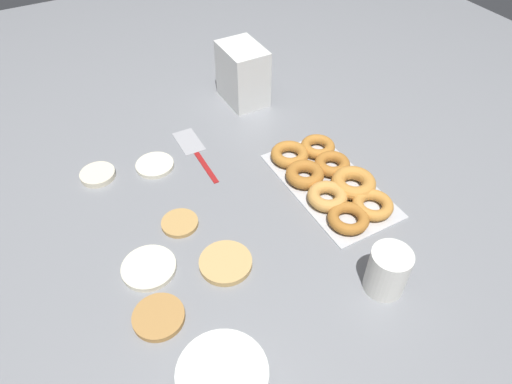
{
  "coord_description": "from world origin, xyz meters",
  "views": [
    {
      "loc": [
        -0.72,
        0.31,
        0.81
      ],
      "look_at": [
        -0.03,
        -0.07,
        0.04
      ],
      "focal_mm": 32.0,
      "sensor_mm": 36.0,
      "label": 1
    }
  ],
  "objects": [
    {
      "name": "ground_plane",
      "position": [
        0.0,
        0.0,
        0.0
      ],
      "size": [
        3.0,
        3.0,
        0.0
      ],
      "primitive_type": "plane",
      "color": "gray"
    },
    {
      "name": "pancake_0",
      "position": [
        -0.01,
        0.12,
        0.01
      ],
      "size": [
        0.09,
        0.09,
        0.01
      ],
      "primitive_type": "cylinder",
      "color": "tan",
      "rests_on": "ground_plane"
    },
    {
      "name": "pancake_1",
      "position": [
        -0.1,
        0.23,
        0.01
      ],
      "size": [
        0.12,
        0.12,
        0.01
      ],
      "primitive_type": "cylinder",
      "color": "silver",
      "rests_on": "ground_plane"
    },
    {
      "name": "pancake_2",
      "position": [
        0.22,
        0.1,
        0.01
      ],
      "size": [
        0.1,
        0.1,
        0.01
      ],
      "primitive_type": "cylinder",
      "color": "silver",
      "rests_on": "ground_plane"
    },
    {
      "name": "pancake_3",
      "position": [
        -0.16,
        0.07,
        0.01
      ],
      "size": [
        0.12,
        0.12,
        0.01
      ],
      "primitive_type": "cylinder",
      "color": "tan",
      "rests_on": "ground_plane"
    },
    {
      "name": "pancake_4",
      "position": [
        -0.22,
        0.25,
        0.01
      ],
      "size": [
        0.1,
        0.1,
        0.01
      ],
      "primitive_type": "cylinder",
      "color": "#B27F42",
      "rests_on": "ground_plane"
    },
    {
      "name": "pancake_5",
      "position": [
        0.25,
        0.24,
        0.01
      ],
      "size": [
        0.09,
        0.09,
        0.02
      ],
      "primitive_type": "cylinder",
      "color": "beige",
      "rests_on": "ground_plane"
    },
    {
      "name": "donut_tray",
      "position": [
        -0.07,
        -0.27,
        0.02
      ],
      "size": [
        0.37,
        0.2,
        0.04
      ],
      "color": "silver",
      "rests_on": "ground_plane"
    },
    {
      "name": "batter_bowl",
      "position": [
        -0.4,
        0.19,
        0.02
      ],
      "size": [
        0.16,
        0.16,
        0.05
      ],
      "color": "white",
      "rests_on": "ground_plane"
    },
    {
      "name": "container_stack",
      "position": [
        0.39,
        -0.26,
        0.09
      ],
      "size": [
        0.16,
        0.11,
        0.18
      ],
      "color": "white",
      "rests_on": "ground_plane"
    },
    {
      "name": "paper_cup",
      "position": [
        -0.37,
        -0.19,
        0.05
      ],
      "size": [
        0.08,
        0.08,
        0.11
      ],
      "color": "white",
      "rests_on": "ground_plane"
    },
    {
      "name": "spatula",
      "position": [
        0.25,
        -0.02,
        0.0
      ],
      "size": [
        0.25,
        0.06,
        0.01
      ],
      "rotation": [
        0.0,
        0.0,
        6.27
      ],
      "color": "maroon",
      "rests_on": "ground_plane"
    }
  ]
}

